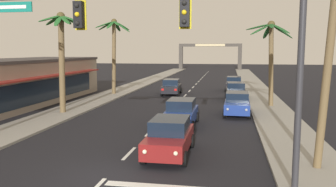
% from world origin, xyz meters
% --- Properties ---
extents(ground_plane, '(220.00, 220.00, 0.00)m').
position_xyz_m(ground_plane, '(0.00, 0.00, 0.00)').
color(ground_plane, black).
extents(sidewalk_right, '(3.20, 110.00, 0.14)m').
position_xyz_m(sidewalk_right, '(7.80, 20.00, 0.07)').
color(sidewalk_right, gray).
rests_on(sidewalk_right, ground).
extents(sidewalk_left, '(3.20, 110.00, 0.14)m').
position_xyz_m(sidewalk_left, '(-7.80, 20.00, 0.07)').
color(sidewalk_left, gray).
rests_on(sidewalk_left, ground).
extents(lane_markings, '(4.28, 86.01, 0.01)m').
position_xyz_m(lane_markings, '(0.46, 18.90, 0.00)').
color(lane_markings, silver).
rests_on(lane_markings, ground).
extents(traffic_signal_mast, '(11.46, 0.41, 7.35)m').
position_xyz_m(traffic_signal_mast, '(3.14, -0.34, 5.28)').
color(traffic_signal_mast, '#2D2D33').
rests_on(traffic_signal_mast, ground).
extents(sedan_lead_at_stop_bar, '(1.95, 4.45, 1.68)m').
position_xyz_m(sedan_lead_at_stop_bar, '(1.88, 3.12, 0.85)').
color(sedan_lead_at_stop_bar, maroon).
rests_on(sedan_lead_at_stop_bar, ground).
extents(sedan_third_in_queue, '(1.96, 4.46, 1.68)m').
position_xyz_m(sedan_third_in_queue, '(1.57, 9.25, 0.85)').
color(sedan_third_in_queue, navy).
rests_on(sedan_third_in_queue, ground).
extents(sedan_oncoming_far, '(2.11, 4.51, 1.68)m').
position_xyz_m(sedan_oncoming_far, '(-1.53, 24.38, 0.85)').
color(sedan_oncoming_far, black).
rests_on(sedan_oncoming_far, ground).
extents(sedan_parked_nearest_kerb, '(2.06, 4.49, 1.68)m').
position_xyz_m(sedan_parked_nearest_kerb, '(5.18, 21.59, 0.85)').
color(sedan_parked_nearest_kerb, black).
rests_on(sedan_parked_nearest_kerb, ground).
extents(sedan_parked_mid_kerb, '(2.04, 4.49, 1.68)m').
position_xyz_m(sedan_parked_mid_kerb, '(5.12, 29.07, 0.85)').
color(sedan_parked_mid_kerb, black).
rests_on(sedan_parked_mid_kerb, ground).
extents(sedan_parked_far_kerb, '(2.05, 4.49, 1.68)m').
position_xyz_m(sedan_parked_far_kerb, '(5.14, 13.69, 0.85)').
color(sedan_parked_far_kerb, navy).
rests_on(sedan_parked_far_kerb, ground).
extents(palm_left_second, '(3.13, 3.17, 7.50)m').
position_xyz_m(palm_left_second, '(-7.63, 11.76, 5.09)').
color(palm_left_second, brown).
rests_on(palm_left_second, ground).
extents(palm_left_third, '(3.77, 3.86, 8.03)m').
position_xyz_m(palm_left_third, '(-7.49, 23.20, 5.47)').
color(palm_left_third, brown).
rests_on(palm_left_third, ground).
extents(palm_right_second, '(3.87, 3.93, 7.14)m').
position_xyz_m(palm_right_second, '(7.87, 17.63, 5.03)').
color(palm_right_second, brown).
rests_on(palm_right_second, ground).
extents(storefront_strip_left, '(7.51, 24.00, 3.97)m').
position_xyz_m(storefront_strip_left, '(-13.90, 14.35, 1.99)').
color(storefront_strip_left, gray).
rests_on(storefront_strip_left, ground).
extents(town_gateway_arch, '(15.11, 0.90, 6.36)m').
position_xyz_m(town_gateway_arch, '(0.00, 72.45, 4.17)').
color(town_gateway_arch, '#423D38').
rests_on(town_gateway_arch, ground).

